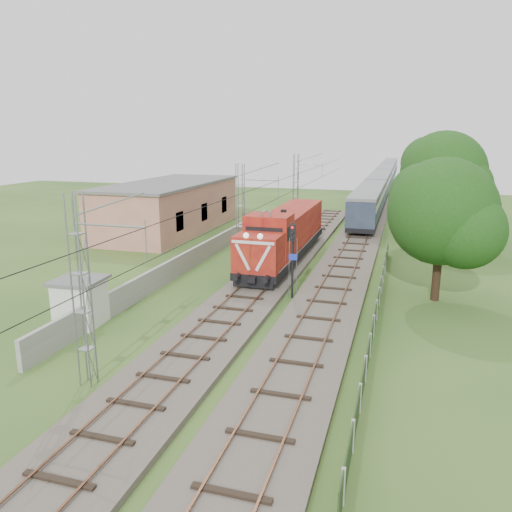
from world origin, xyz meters
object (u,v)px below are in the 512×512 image
(signal_post, at_px, (293,247))
(coach_rake, at_px, (383,178))
(relay_hut, at_px, (80,302))
(locomotive, at_px, (285,234))

(signal_post, bearing_deg, coach_rake, 87.87)
(signal_post, distance_m, relay_hut, 12.78)
(locomotive, distance_m, signal_post, 9.36)
(coach_rake, xyz_separation_m, relay_hut, (-12.40, -71.29, -1.15))
(locomotive, xyz_separation_m, coach_rake, (5.00, 54.70, 0.14))
(signal_post, xyz_separation_m, relay_hut, (-10.03, -7.66, -2.01))
(signal_post, bearing_deg, relay_hut, -142.62)
(locomotive, relative_size, coach_rake, 0.20)
(coach_rake, distance_m, relay_hut, 72.37)
(relay_hut, bearing_deg, coach_rake, 80.13)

